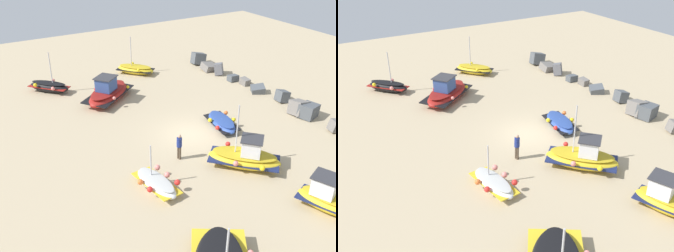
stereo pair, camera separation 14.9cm
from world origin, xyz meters
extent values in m
plane|color=tan|center=(0.00, 0.00, 0.00)|extent=(57.62, 57.62, 0.00)
ellipsoid|color=gold|center=(9.92, 1.67, 0.41)|extent=(3.67, 2.58, 0.87)
cube|color=navy|center=(9.92, 1.67, 0.45)|extent=(3.56, 2.56, 0.12)
ellipsoid|color=gold|center=(9.92, 1.67, 0.75)|extent=(3.22, 2.25, 0.18)
cube|color=white|center=(9.48, 1.50, 1.29)|extent=(1.39, 1.37, 0.95)
cube|color=#333338|center=(9.48, 1.50, 1.80)|extent=(1.62, 1.59, 0.06)
sphere|color=orange|center=(9.06, 2.22, 0.70)|extent=(0.33, 0.33, 0.33)
ellipsoid|color=#2D4C9E|center=(0.19, 2.40, 0.32)|extent=(3.41, 1.87, 0.75)
cube|color=black|center=(0.19, 2.40, 0.36)|extent=(3.28, 1.85, 0.16)
ellipsoid|color=navy|center=(0.19, 2.40, 0.59)|extent=(2.99, 1.61, 0.19)
sphere|color=red|center=(0.89, 1.51, 0.50)|extent=(0.30, 0.30, 0.30)
sphere|color=yellow|center=(0.60, 3.10, 0.56)|extent=(0.30, 0.30, 0.30)
sphere|color=yellow|center=(-0.22, 1.70, 0.53)|extent=(0.30, 0.30, 0.30)
sphere|color=orange|center=(-0.51, 3.30, 0.57)|extent=(0.30, 0.30, 0.30)
ellipsoid|color=gold|center=(4.68, 0.57, 0.43)|extent=(4.25, 4.14, 0.87)
cube|color=navy|center=(4.68, 0.57, 0.47)|extent=(4.17, 4.08, 0.07)
ellipsoid|color=gold|center=(4.68, 0.57, 0.79)|extent=(3.74, 3.65, 0.14)
cube|color=white|center=(4.93, 0.81, 1.34)|extent=(1.54, 1.54, 0.96)
cube|color=#333338|center=(4.93, 0.81, 1.85)|extent=(1.79, 1.79, 0.06)
cylinder|color=#B7B7BC|center=(4.28, 0.20, 2.35)|extent=(0.08, 0.08, 2.97)
sphere|color=red|center=(3.19, 0.54, 0.71)|extent=(0.30, 0.30, 0.30)
sphere|color=#EA7F75|center=(5.09, -0.41, 0.71)|extent=(0.30, 0.30, 0.30)
sphere|color=#EA7F75|center=(4.26, 1.54, 0.81)|extent=(0.30, 0.30, 0.30)
sphere|color=yellow|center=(6.16, 0.59, 0.67)|extent=(0.30, 0.30, 0.30)
ellipsoid|color=white|center=(3.98, -4.87, 0.31)|extent=(3.28, 1.58, 0.66)
cube|color=gold|center=(3.98, -4.87, 0.34)|extent=(3.16, 1.59, 0.10)
ellipsoid|color=beige|center=(3.98, -4.87, 0.56)|extent=(2.89, 1.37, 0.14)
cylinder|color=#B7B7BC|center=(3.51, -4.92, 1.52)|extent=(0.08, 0.08, 1.82)
sphere|color=#EA7F75|center=(3.01, -4.25, 0.56)|extent=(0.32, 0.32, 0.32)
sphere|color=orange|center=(3.62, -5.64, 0.47)|extent=(0.32, 0.32, 0.32)
sphere|color=#EA7F75|center=(3.89, -4.15, 0.55)|extent=(0.32, 0.32, 0.32)
sphere|color=red|center=(4.50, -5.53, 0.52)|extent=(0.32, 0.32, 0.32)
sphere|color=red|center=(4.77, -4.04, 0.57)|extent=(0.32, 0.32, 0.32)
ellipsoid|color=maroon|center=(-8.02, -2.51, 0.47)|extent=(4.73, 5.20, 1.02)
cube|color=black|center=(-8.02, -2.51, 0.52)|extent=(4.65, 5.08, 0.15)
ellipsoid|color=maroon|center=(-8.02, -2.51, 0.87)|extent=(4.15, 4.56, 0.21)
cube|color=#2D4784|center=(-7.86, -2.72, 1.46)|extent=(1.80, 1.82, 1.03)
cube|color=#333338|center=(-7.86, -2.72, 2.00)|extent=(2.09, 2.12, 0.06)
sphere|color=yellow|center=(-7.84, -0.89, 0.83)|extent=(0.26, 0.26, 0.26)
sphere|color=red|center=(-8.92, -3.22, 0.74)|extent=(0.26, 0.26, 0.26)
sphere|color=#EA7F75|center=(-6.41, -2.71, 0.81)|extent=(0.26, 0.26, 0.26)
ellipsoid|color=gold|center=(-12.29, 1.97, 0.38)|extent=(3.52, 3.34, 0.79)
cube|color=black|center=(-12.29, 1.97, 0.42)|extent=(3.45, 3.28, 0.09)
ellipsoid|color=gold|center=(-12.29, 1.97, 0.70)|extent=(3.09, 2.93, 0.15)
cylinder|color=#B7B7BC|center=(-12.57, 1.73, 2.11)|extent=(0.08, 0.08, 2.69)
sphere|color=yellow|center=(-13.27, 2.16, 0.67)|extent=(0.28, 0.28, 0.28)
sphere|color=yellow|center=(-11.31, 1.78, 0.66)|extent=(0.28, 0.28, 0.28)
ellipsoid|color=black|center=(-12.05, -6.10, 0.42)|extent=(3.39, 3.19, 0.89)
cube|color=maroon|center=(-12.05, -6.10, 0.47)|extent=(3.30, 3.11, 0.12)
ellipsoid|color=black|center=(-12.05, -6.10, 0.78)|extent=(2.97, 2.79, 0.18)
cylinder|color=#B7B7BC|center=(-11.77, -5.84, 2.13)|extent=(0.08, 0.08, 2.57)
sphere|color=#EA7F75|center=(-10.99, -6.07, 0.66)|extent=(0.30, 0.30, 0.30)
sphere|color=#EA7F75|center=(-12.51, -5.59, 0.75)|extent=(0.30, 0.30, 0.30)
sphere|color=yellow|center=(-12.21, -7.15, 0.77)|extent=(0.30, 0.30, 0.30)
cylinder|color=brown|center=(2.21, -2.26, 0.43)|extent=(0.14, 0.14, 0.85)
cylinder|color=brown|center=(2.05, -2.29, 0.43)|extent=(0.14, 0.14, 0.85)
cylinder|color=navy|center=(2.13, -2.28, 1.14)|extent=(0.32, 0.32, 0.58)
sphere|color=tan|center=(2.13, -2.28, 1.55)|extent=(0.22, 0.22, 0.22)
cube|color=#4C5156|center=(-11.62, 8.57, 0.54)|extent=(1.54, 1.59, 1.45)
cube|color=slate|center=(-9.49, 8.36, 0.31)|extent=(1.31, 1.40, 1.05)
cube|color=slate|center=(-8.22, 8.51, 0.51)|extent=(1.40, 1.21, 1.26)
cube|color=#4C5156|center=(-6.23, 8.59, 0.27)|extent=(0.73, 0.88, 0.62)
cube|color=slate|center=(-4.99, 8.89, 0.29)|extent=(0.88, 0.63, 0.67)
cube|color=#4C5156|center=(-3.10, 8.68, 0.28)|extent=(1.43, 1.52, 0.86)
cube|color=#4C5156|center=(-0.84, 9.16, 0.43)|extent=(1.21, 1.16, 1.10)
cube|color=slate|center=(1.44, 8.49, 0.52)|extent=(1.25, 1.30, 1.33)
cube|color=#4C5156|center=(2.15, 8.73, 0.50)|extent=(1.46, 1.71, 1.14)
camera|label=1|loc=(18.89, -12.97, 12.82)|focal=41.89mm
camera|label=2|loc=(18.97, -12.84, 12.82)|focal=41.89mm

